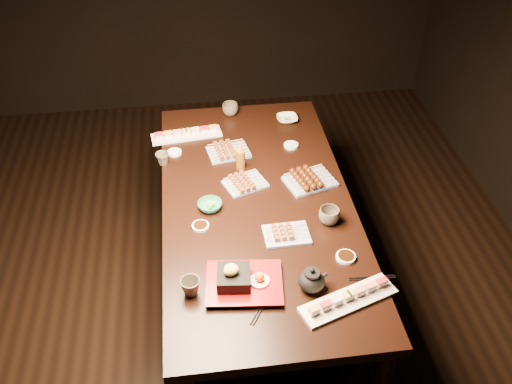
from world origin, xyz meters
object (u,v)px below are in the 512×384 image
(sushi_platter_near, at_px, (349,297))
(yakitori_plate_center, at_px, (245,181))
(tempura_tray, at_px, (244,277))
(yakitori_plate_right, at_px, (287,231))
(teacup_far_right, at_px, (230,109))
(teacup_near_left, at_px, (191,287))
(edamame_bowl_green, at_px, (210,206))
(sushi_platter_far, at_px, (186,133))
(teapot, at_px, (312,279))
(teacup_mid_right, at_px, (329,216))
(condiment_bottle, at_px, (241,156))
(edamame_bowl_cream, at_px, (287,119))
(teacup_far_left, at_px, (163,159))
(yakitori_plate_left, at_px, (228,149))
(dining_table, at_px, (257,257))

(sushi_platter_near, xyz_separation_m, yakitori_plate_center, (-0.32, 0.79, 0.00))
(sushi_platter_near, xyz_separation_m, tempura_tray, (-0.40, 0.13, 0.03))
(tempura_tray, bearing_deg, yakitori_plate_center, 89.06)
(yakitori_plate_center, xyz_separation_m, yakitori_plate_right, (0.14, -0.39, 0.00))
(teacup_far_right, bearing_deg, teacup_near_left, -102.03)
(sushi_platter_near, xyz_separation_m, edamame_bowl_green, (-0.50, 0.63, -0.01))
(sushi_platter_far, bearing_deg, yakitori_plate_center, 112.74)
(teacup_far_right, relative_size, teapot, 0.72)
(teacup_near_left, xyz_separation_m, teacup_far_right, (0.29, 1.34, -0.00))
(teacup_mid_right, distance_m, condiment_bottle, 0.59)
(edamame_bowl_green, height_order, condiment_bottle, condiment_bottle)
(teacup_far_right, relative_size, condiment_bottle, 0.64)
(edamame_bowl_cream, height_order, teacup_far_left, teacup_far_left)
(edamame_bowl_green, bearing_deg, yakitori_plate_right, -35.33)
(yakitori_plate_right, relative_size, edamame_bowl_cream, 1.69)
(yakitori_plate_center, xyz_separation_m, yakitori_plate_left, (-0.06, 0.28, 0.00))
(teacup_far_left, xyz_separation_m, teacup_far_right, (0.39, 0.44, 0.00))
(tempura_tray, bearing_deg, teacup_far_left, 115.98)
(yakitori_plate_left, bearing_deg, sushi_platter_far, 128.09)
(yakitori_plate_right, xyz_separation_m, teacup_near_left, (-0.43, -0.28, 0.01))
(yakitori_plate_left, height_order, tempura_tray, tempura_tray)
(dining_table, xyz_separation_m, yakitori_plate_center, (-0.04, 0.14, 0.40))
(sushi_platter_far, bearing_deg, condiment_bottle, 121.68)
(yakitori_plate_center, xyz_separation_m, teacup_near_left, (-0.29, -0.67, 0.01))
(edamame_bowl_cream, xyz_separation_m, teacup_far_left, (-0.71, -0.33, 0.02))
(teacup_far_left, distance_m, teacup_far_right, 0.59)
(edamame_bowl_cream, height_order, teacup_far_right, teacup_far_right)
(sushi_platter_near, distance_m, teacup_mid_right, 0.47)
(teacup_near_left, relative_size, teacup_far_right, 0.88)
(yakitori_plate_center, bearing_deg, teapot, -95.49)
(edamame_bowl_cream, distance_m, tempura_tray, 1.28)
(condiment_bottle, bearing_deg, dining_table, -80.24)
(sushi_platter_far, relative_size, teacup_near_left, 4.77)
(dining_table, height_order, yakitori_plate_center, yakitori_plate_center)
(edamame_bowl_cream, relative_size, teacup_far_left, 1.69)
(yakitori_plate_right, xyz_separation_m, condiment_bottle, (-0.15, 0.53, 0.05))
(teacup_mid_right, bearing_deg, teacup_near_left, -151.78)
(edamame_bowl_green, distance_m, condiment_bottle, 0.35)
(tempura_tray, bearing_deg, teacup_near_left, -171.20)
(yakitori_plate_right, bearing_deg, tempura_tray, -130.55)
(teacup_mid_right, distance_m, teapot, 0.41)
(yakitori_plate_left, height_order, teacup_near_left, teacup_near_left)
(edamame_bowl_green, distance_m, teacup_mid_right, 0.56)
(edamame_bowl_cream, distance_m, teacup_far_right, 0.34)
(yakitori_plate_center, relative_size, yakitori_plate_right, 0.98)
(sushi_platter_far, xyz_separation_m, teacup_near_left, (-0.02, -1.14, 0.01))
(dining_table, relative_size, condiment_bottle, 12.55)
(condiment_bottle, bearing_deg, yakitori_plate_center, -87.60)
(dining_table, relative_size, teacup_near_left, 22.36)
(teacup_mid_right, height_order, teacup_far_right, teacup_mid_right)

